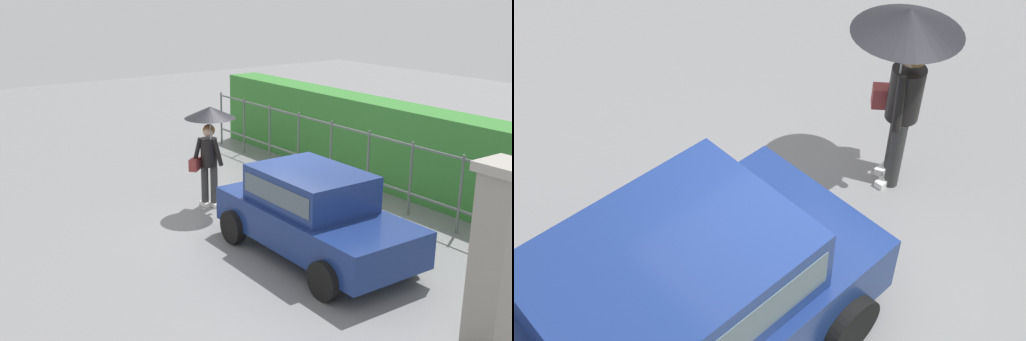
% 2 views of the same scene
% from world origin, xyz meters
% --- Properties ---
extents(ground_plane, '(40.00, 40.00, 0.00)m').
position_xyz_m(ground_plane, '(0.00, 0.00, 0.00)').
color(ground_plane, slate).
extents(car, '(3.76, 1.91, 1.48)m').
position_xyz_m(car, '(1.52, -0.26, 0.80)').
color(car, navy).
rests_on(car, ground).
extents(pedestrian, '(1.03, 1.03, 2.11)m').
position_xyz_m(pedestrian, '(-1.53, -0.44, 1.61)').
color(pedestrian, '#333333').
rests_on(pedestrian, ground).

